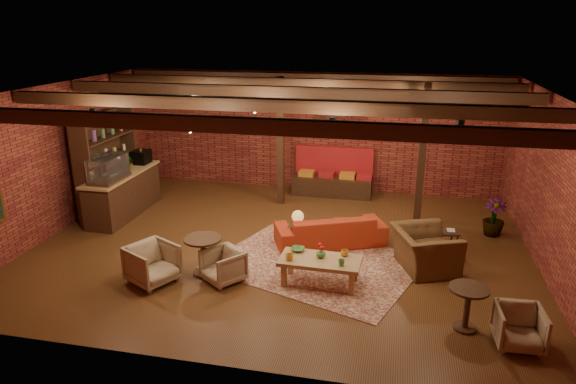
% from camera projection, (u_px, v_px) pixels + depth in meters
% --- Properties ---
extents(floor, '(10.00, 10.00, 0.00)m').
position_uv_depth(floor, '(281.00, 246.00, 10.71)').
color(floor, '#3C230F').
rests_on(floor, ground).
extents(ceiling, '(10.00, 8.00, 0.02)m').
position_uv_depth(ceiling, '(280.00, 91.00, 9.69)').
color(ceiling, black).
rests_on(ceiling, wall_back).
extents(wall_back, '(10.00, 0.02, 3.20)m').
position_uv_depth(wall_back, '(314.00, 132.00, 13.91)').
color(wall_back, maroon).
rests_on(wall_back, ground).
extents(wall_front, '(10.00, 0.02, 3.20)m').
position_uv_depth(wall_front, '(209.00, 259.00, 6.49)').
color(wall_front, maroon).
rests_on(wall_front, ground).
extents(wall_left, '(0.02, 8.00, 3.20)m').
position_uv_depth(wall_left, '(58.00, 159.00, 11.21)').
color(wall_left, maroon).
rests_on(wall_left, ground).
extents(wall_right, '(0.02, 8.00, 3.20)m').
position_uv_depth(wall_right, '(552.00, 189.00, 9.19)').
color(wall_right, maroon).
rests_on(wall_right, ground).
extents(ceiling_beams, '(9.80, 6.40, 0.22)m').
position_uv_depth(ceiling_beams, '(280.00, 97.00, 9.73)').
color(ceiling_beams, black).
rests_on(ceiling_beams, ceiling).
extents(ceiling_pipe, '(9.60, 0.12, 0.12)m').
position_uv_depth(ceiling_pipe, '(296.00, 98.00, 11.29)').
color(ceiling_pipe, black).
rests_on(ceiling_pipe, ceiling).
extents(post_left, '(0.16, 0.16, 3.20)m').
position_uv_depth(post_left, '(280.00, 142.00, 12.73)').
color(post_left, black).
rests_on(post_left, ground).
extents(post_right, '(0.16, 0.16, 3.20)m').
position_uv_depth(post_right, '(422.00, 155.00, 11.49)').
color(post_right, black).
rests_on(post_right, ground).
extents(service_counter, '(0.80, 2.50, 1.60)m').
position_uv_depth(service_counter, '(122.00, 183.00, 12.21)').
color(service_counter, black).
rests_on(service_counter, ground).
extents(plant_counter, '(0.35, 0.39, 0.30)m').
position_uv_depth(plant_counter, '(129.00, 164.00, 12.24)').
color(plant_counter, '#337F33').
rests_on(plant_counter, service_counter).
extents(shelving_hutch, '(0.52, 2.00, 2.40)m').
position_uv_depth(shelving_hutch, '(108.00, 165.00, 12.25)').
color(shelving_hutch, black).
rests_on(shelving_hutch, ground).
extents(banquette, '(2.10, 0.70, 1.00)m').
position_uv_depth(banquette, '(332.00, 177.00, 13.72)').
color(banquette, '#AB1C21').
rests_on(banquette, ground).
extents(service_sign, '(0.86, 0.06, 0.30)m').
position_uv_depth(service_sign, '(332.00, 111.00, 12.71)').
color(service_sign, orange).
rests_on(service_sign, ceiling).
extents(ceiling_spotlights, '(6.40, 4.40, 0.28)m').
position_uv_depth(ceiling_spotlights, '(280.00, 109.00, 9.80)').
color(ceiling_spotlights, black).
rests_on(ceiling_spotlights, ceiling).
extents(rug, '(4.39, 3.87, 0.01)m').
position_uv_depth(rug, '(316.00, 263.00, 9.93)').
color(rug, maroon).
rests_on(rug, floor).
extents(sofa, '(2.41, 1.72, 0.66)m').
position_uv_depth(sofa, '(330.00, 230.00, 10.69)').
color(sofa, '#A42D16').
rests_on(sofa, floor).
extents(coffee_table, '(1.45, 0.75, 0.74)m').
position_uv_depth(coffee_table, '(319.00, 261.00, 9.03)').
color(coffee_table, olive).
rests_on(coffee_table, floor).
extents(side_table_lamp, '(0.37, 0.37, 0.78)m').
position_uv_depth(side_table_lamp, '(298.00, 219.00, 10.52)').
color(side_table_lamp, black).
rests_on(side_table_lamp, floor).
extents(round_table_left, '(0.69, 0.69, 0.72)m').
position_uv_depth(round_table_left, '(203.00, 250.00, 9.37)').
color(round_table_left, black).
rests_on(round_table_left, floor).
extents(armchair_a, '(0.98, 1.00, 0.78)m').
position_uv_depth(armchair_a, '(152.00, 262.00, 9.10)').
color(armchair_a, '#C4B598').
rests_on(armchair_a, floor).
extents(armchair_b, '(0.87, 0.87, 0.66)m').
position_uv_depth(armchair_b, '(223.00, 264.00, 9.15)').
color(armchair_b, '#C4B598').
rests_on(armchair_b, floor).
extents(armchair_right, '(1.15, 1.39, 1.04)m').
position_uv_depth(armchair_right, '(425.00, 243.00, 9.56)').
color(armchair_right, brown).
rests_on(armchair_right, floor).
extents(side_table_book, '(0.51, 0.51, 0.49)m').
position_uv_depth(side_table_book, '(447.00, 232.00, 10.28)').
color(side_table_book, black).
rests_on(side_table_book, floor).
extents(round_table_right, '(0.60, 0.60, 0.70)m').
position_uv_depth(round_table_right, '(468.00, 302.00, 7.68)').
color(round_table_right, black).
rests_on(round_table_right, floor).
extents(armchair_far, '(0.67, 0.63, 0.66)m').
position_uv_depth(armchair_far, '(519.00, 326.00, 7.31)').
color(armchair_far, '#C4B598').
rests_on(armchair_far, floor).
extents(plant_tall, '(1.67, 1.67, 2.47)m').
position_uv_depth(plant_tall, '(499.00, 181.00, 10.85)').
color(plant_tall, '#4C7F4C').
rests_on(plant_tall, floor).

